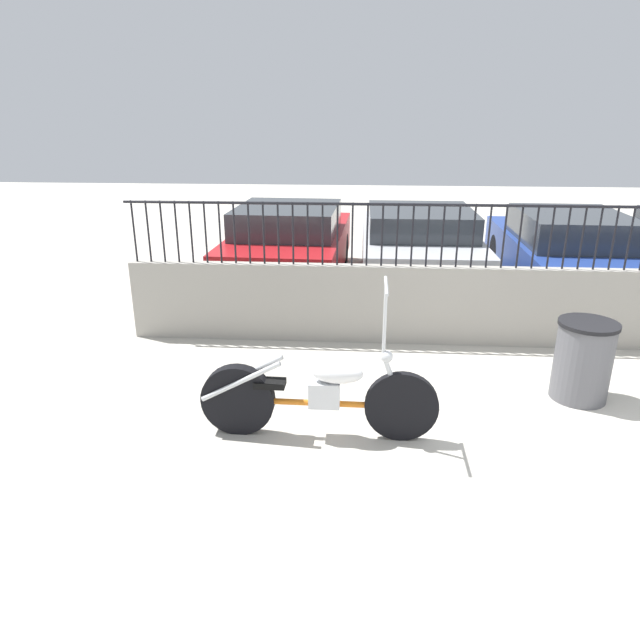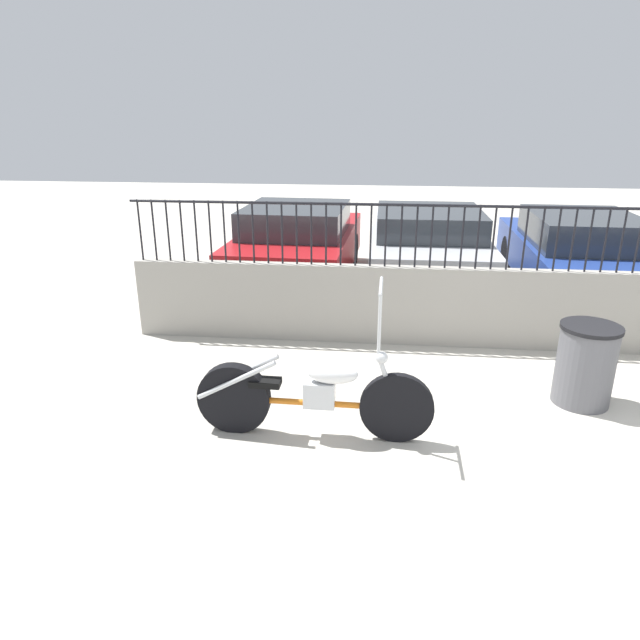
{
  "view_description": "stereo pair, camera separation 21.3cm",
  "coord_description": "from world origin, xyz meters",
  "px_view_note": "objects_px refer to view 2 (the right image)",
  "views": [
    {
      "loc": [
        -2.19,
        -4.09,
        2.8
      ],
      "look_at": [
        -2.61,
        1.68,
        0.7
      ],
      "focal_mm": 32.0,
      "sensor_mm": 36.0,
      "label": 1
    },
    {
      "loc": [
        -1.98,
        -4.07,
        2.8
      ],
      "look_at": [
        -2.61,
        1.68,
        0.7
      ],
      "focal_mm": 32.0,
      "sensor_mm": 36.0,
      "label": 2
    }
  ],
  "objects_px": {
    "trash_bin": "(585,364)",
    "car_blue": "(576,253)",
    "motorcycle_orange": "(302,395)",
    "car_silver": "(427,246)",
    "car_red": "(298,244)"
  },
  "relations": [
    {
      "from": "trash_bin",
      "to": "car_blue",
      "type": "height_order",
      "value": "car_blue"
    },
    {
      "from": "trash_bin",
      "to": "car_blue",
      "type": "bearing_deg",
      "value": 74.94
    },
    {
      "from": "motorcycle_orange",
      "to": "car_blue",
      "type": "xyz_separation_m",
      "value": [
        3.81,
        4.86,
        0.27
      ]
    },
    {
      "from": "car_silver",
      "to": "car_blue",
      "type": "xyz_separation_m",
      "value": [
        2.38,
        -0.22,
        -0.01
      ]
    },
    {
      "from": "car_blue",
      "to": "car_silver",
      "type": "bearing_deg",
      "value": 86.15
    },
    {
      "from": "trash_bin",
      "to": "car_silver",
      "type": "xyz_separation_m",
      "value": [
        -1.32,
        4.15,
        0.26
      ]
    },
    {
      "from": "motorcycle_orange",
      "to": "trash_bin",
      "type": "xyz_separation_m",
      "value": [
        2.75,
        0.93,
        0.02
      ]
    },
    {
      "from": "motorcycle_orange",
      "to": "car_silver",
      "type": "height_order",
      "value": "motorcycle_orange"
    },
    {
      "from": "car_red",
      "to": "car_blue",
      "type": "bearing_deg",
      "value": -88.86
    },
    {
      "from": "motorcycle_orange",
      "to": "car_red",
      "type": "height_order",
      "value": "motorcycle_orange"
    },
    {
      "from": "car_silver",
      "to": "motorcycle_orange",
      "type": "bearing_deg",
      "value": 164.24
    },
    {
      "from": "car_silver",
      "to": "car_blue",
      "type": "bearing_deg",
      "value": -95.17
    },
    {
      "from": "car_red",
      "to": "trash_bin",
      "type": "bearing_deg",
      "value": -136.62
    },
    {
      "from": "car_blue",
      "to": "trash_bin",
      "type": "bearing_deg",
      "value": 166.26
    },
    {
      "from": "trash_bin",
      "to": "car_silver",
      "type": "bearing_deg",
      "value": 107.63
    }
  ]
}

